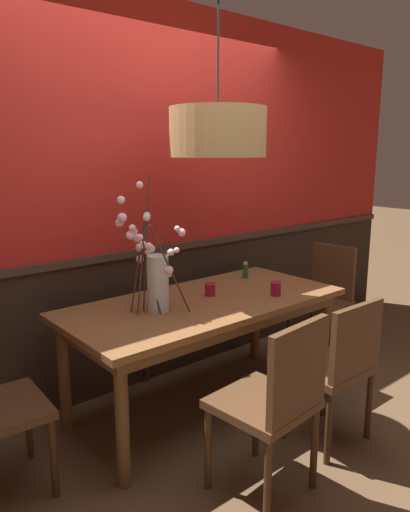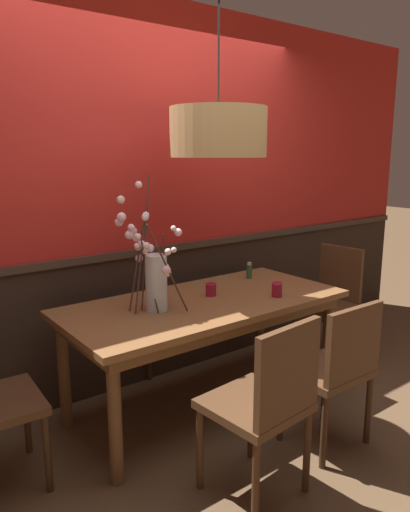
{
  "view_description": "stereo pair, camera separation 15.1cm",
  "coord_description": "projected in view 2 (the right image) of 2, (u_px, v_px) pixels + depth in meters",
  "views": [
    {
      "loc": [
        -1.91,
        -2.25,
        1.67
      ],
      "look_at": [
        0.0,
        0.0,
        1.03
      ],
      "focal_mm": 33.82,
      "sensor_mm": 36.0,
      "label": 1
    },
    {
      "loc": [
        -1.79,
        -2.35,
        1.67
      ],
      "look_at": [
        0.0,
        0.0,
        1.03
      ],
      "focal_mm": 33.82,
      "sensor_mm": 36.0,
      "label": 2
    }
  ],
  "objects": [
    {
      "name": "condiment_bottle",
      "position": [
        249.0,
        271.0,
        3.6
      ],
      "size": [
        0.04,
        0.04,
        0.12
      ],
      "color": "#2D5633",
      "rests_on": "dining_table"
    },
    {
      "name": "back_wall",
      "position": [
        152.0,
        200.0,
        3.45
      ],
      "size": [
        5.78,
        0.14,
        2.69
      ],
      "color": "#2D2119",
      "rests_on": "ground"
    },
    {
      "name": "chair_far_side_right",
      "position": [
        173.0,
        295.0,
        3.96
      ],
      "size": [
        0.46,
        0.42,
        0.92
      ],
      "color": "#4C301C",
      "rests_on": "ground"
    },
    {
      "name": "chair_far_side_left",
      "position": [
        110.0,
        306.0,
        3.62
      ],
      "size": [
        0.47,
        0.46,
        0.97
      ],
      "color": "#4C301C",
      "rests_on": "ground"
    },
    {
      "name": "chair_head_east_end",
      "position": [
        332.0,
        297.0,
        3.91
      ],
      "size": [
        0.44,
        0.44,
        0.92
      ],
      "color": "#4C301C",
      "rests_on": "ground"
    },
    {
      "name": "chair_near_side_right",
      "position": [
        336.0,
        366.0,
        2.69
      ],
      "size": [
        0.46,
        0.39,
        0.87
      ],
      "color": "#4C301C",
      "rests_on": "ground"
    },
    {
      "name": "pendant_lamp",
      "position": [
        218.0,
        133.0,
        2.91
      ],
      "size": [
        0.59,
        0.59,
        1.05
      ],
      "color": "tan"
    },
    {
      "name": "ground_plane",
      "position": [
        205.0,
        406.0,
        3.24
      ],
      "size": [
        24.0,
        24.0,
        0.0
      ],
      "primitive_type": "plane",
      "color": "brown"
    },
    {
      "name": "dining_table",
      "position": [
        205.0,
        312.0,
        3.1
      ],
      "size": [
        1.83,
        0.86,
        0.74
      ],
      "color": "brown",
      "rests_on": "ground"
    },
    {
      "name": "candle_holder_nearer_center",
      "position": [
        277.0,
        290.0,
        3.15
      ],
      "size": [
        0.07,
        0.07,
        0.09
      ],
      "color": "maroon",
      "rests_on": "dining_table"
    },
    {
      "name": "chair_near_side_left",
      "position": [
        266.0,
        400.0,
        2.28
      ],
      "size": [
        0.47,
        0.47,
        0.92
      ],
      "color": "#4C301C",
      "rests_on": "ground"
    },
    {
      "name": "vase_with_blossoms",
      "position": [
        153.0,
        273.0,
        2.84
      ],
      "size": [
        0.29,
        0.49,
        0.8
      ],
      "color": "silver",
      "rests_on": "dining_table"
    },
    {
      "name": "candle_holder_nearer_edge",
      "position": [
        211.0,
        289.0,
        3.17
      ],
      "size": [
        0.07,
        0.07,
        0.08
      ],
      "color": "maroon",
      "rests_on": "dining_table"
    }
  ]
}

